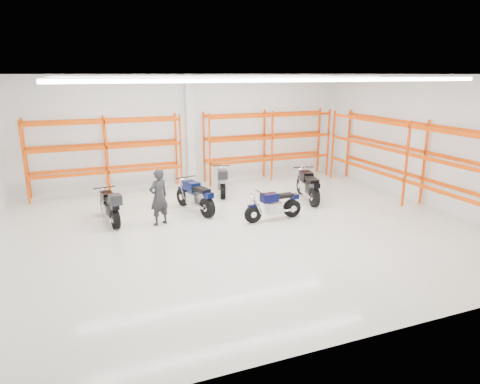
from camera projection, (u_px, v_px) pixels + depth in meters
name	position (u px, v px, depth m)	size (l,w,h in m)	color
ground	(242.00, 228.00, 12.97)	(14.00, 14.00, 0.00)	silver
room_shell	(242.00, 119.00, 12.12)	(14.02, 12.02, 4.51)	white
motorcycle_main	(276.00, 206.00, 13.61)	(2.00, 0.66, 0.98)	black
motorcycle_back_a	(110.00, 207.00, 13.24)	(0.74, 2.16, 1.11)	black
motorcycle_back_b	(196.00, 197.00, 14.33)	(0.91, 2.21, 1.11)	black
motorcycle_back_c	(222.00, 181.00, 16.38)	(0.95, 2.13, 1.11)	black
motorcycle_back_d	(308.00, 187.00, 15.62)	(0.90, 2.30, 1.14)	black
standing_man	(159.00, 197.00, 13.05)	(0.64, 0.42, 1.76)	black
structural_column	(190.00, 131.00, 17.59)	(0.32, 0.32, 4.50)	white
pallet_racking_back_left	(106.00, 148.00, 16.21)	(5.67, 0.87, 3.00)	#E53D00
pallet_racking_back_right	(268.00, 139.00, 18.61)	(5.67, 0.87, 3.00)	#E53D00
pallet_racking_side	(416.00, 155.00, 14.77)	(0.87, 9.07, 3.00)	#E53D00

